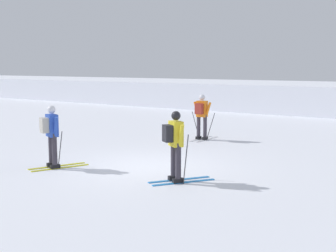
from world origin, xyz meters
TOP-DOWN VIEW (x-y plane):
  - ground_plane at (0.00, 0.00)m, footprint 120.00×120.00m
  - far_snow_ridge at (0.00, 19.12)m, footprint 80.00×9.18m
  - skier_orange at (-1.00, 4.79)m, footprint 1.00×1.60m
  - skier_yellow at (1.54, -0.96)m, footprint 1.21×1.53m
  - skier_blue at (-2.04, -1.56)m, footprint 0.97×1.62m

SIDE VIEW (x-z plane):
  - ground_plane at x=0.00m, z-range 0.00..0.00m
  - far_snow_ridge at x=0.00m, z-range 0.00..1.65m
  - skier_blue at x=-2.04m, z-range 0.10..1.81m
  - skier_orange at x=-1.00m, z-range 0.10..1.81m
  - skier_yellow at x=1.54m, z-range 0.10..1.81m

